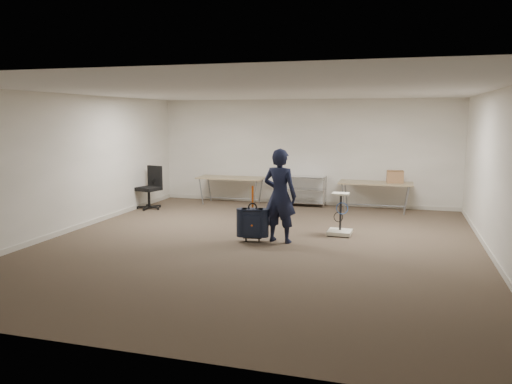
% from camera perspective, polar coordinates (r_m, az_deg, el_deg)
% --- Properties ---
extents(ground, '(9.00, 9.00, 0.00)m').
position_cam_1_polar(ground, '(9.31, 0.32, -5.97)').
color(ground, '#4E402F').
rests_on(ground, ground).
extents(room_shell, '(8.00, 9.00, 9.00)m').
position_cam_1_polar(room_shell, '(10.60, 2.37, -3.89)').
color(room_shell, beige).
rests_on(room_shell, ground).
extents(folding_table_left, '(1.80, 0.75, 0.73)m').
position_cam_1_polar(folding_table_left, '(13.46, -2.86, 1.49)').
color(folding_table_left, '#8D7856').
rests_on(folding_table_left, ground).
extents(folding_table_right, '(1.80, 0.75, 0.73)m').
position_cam_1_polar(folding_table_right, '(12.74, 13.51, 0.86)').
color(folding_table_right, '#8D7856').
rests_on(folding_table_right, ground).
extents(wire_shelf, '(1.22, 0.47, 0.80)m').
position_cam_1_polar(wire_shelf, '(13.24, 5.30, 0.31)').
color(wire_shelf, silver).
rests_on(wire_shelf, ground).
extents(person, '(0.71, 0.52, 1.77)m').
position_cam_1_polar(person, '(9.31, 2.74, -0.42)').
color(person, black).
rests_on(person, ground).
extents(suitcase, '(0.43, 0.30, 1.07)m').
position_cam_1_polar(suitcase, '(9.40, -0.40, -3.56)').
color(suitcase, black).
rests_on(suitcase, ground).
extents(office_chair, '(0.66, 0.66, 1.09)m').
position_cam_1_polar(office_chair, '(13.10, -12.00, -0.42)').
color(office_chair, black).
rests_on(office_chair, ground).
extents(equipment_cart, '(0.48, 0.48, 0.85)m').
position_cam_1_polar(equipment_cart, '(10.11, 9.57, -3.62)').
color(equipment_cart, '#EDEBCC').
rests_on(equipment_cart, ground).
extents(cardboard_box, '(0.42, 0.33, 0.30)m').
position_cam_1_polar(cardboard_box, '(12.78, 15.60, 1.71)').
color(cardboard_box, '#A46E4C').
rests_on(cardboard_box, folding_table_right).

